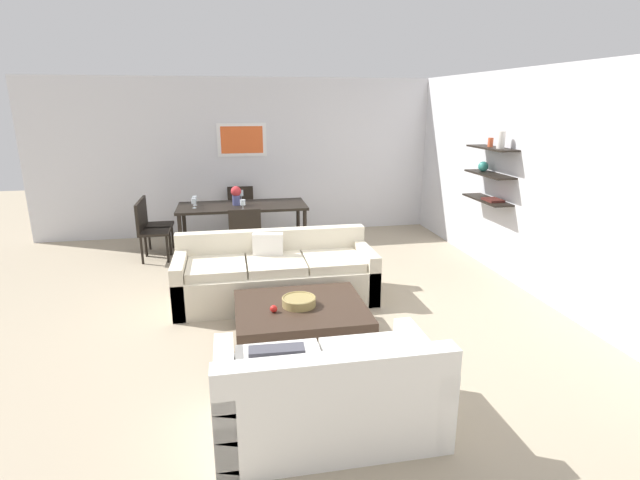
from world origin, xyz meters
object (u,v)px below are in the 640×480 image
object	(u,v)px
decorative_bowl	(299,301)
wine_glass_left_far	(195,199)
dining_chair_left_near	(148,227)
dining_chair_left_far	(152,221)
wine_glass_head	(241,193)
loveseat_white	(327,394)
dining_chair_head	(241,209)
centerpiece_vase	(236,195)
sofa_beige	(275,276)
wine_glass_left_near	(194,201)
apple_on_coffee_table	(274,309)
wine_glass_foot	(243,203)
dining_chair_foot	(245,234)
dining_table	(242,209)
coffee_table	(301,323)

from	to	relation	value
decorative_bowl	wine_glass_left_far	distance (m)	3.48
dining_chair_left_near	wine_glass_left_far	bearing A→B (deg)	23.63
dining_chair_left_far	wine_glass_head	size ratio (longest dim) A/B	5.20
wine_glass_left_far	wine_glass_head	distance (m)	0.76
loveseat_white	dining_chair_left_far	bearing A→B (deg)	110.98
dining_chair_head	centerpiece_vase	bearing A→B (deg)	-95.97
decorative_bowl	dining_chair_left_far	size ratio (longest dim) A/B	0.38
loveseat_white	centerpiece_vase	bearing A→B (deg)	96.34
sofa_beige	wine_glass_left_near	distance (m)	2.26
apple_on_coffee_table	wine_glass_left_near	bearing A→B (deg)	105.61
dining_chair_left_far	apple_on_coffee_table	bearing A→B (deg)	-65.73
decorative_bowl	wine_glass_foot	bearing A→B (deg)	98.62
loveseat_white	dining_chair_left_far	distance (m)	5.07
loveseat_white	dining_chair_head	bearing A→B (deg)	94.48
dining_chair_left_near	centerpiece_vase	world-z (taller)	centerpiece_vase
apple_on_coffee_table	wine_glass_left_near	xyz separation A→B (m)	(-0.88, 3.16, 0.44)
dining_chair_foot	centerpiece_vase	bearing A→B (deg)	95.76
wine_glass_foot	centerpiece_vase	bearing A→B (deg)	102.71
dining_table	wine_glass_foot	bearing A→B (deg)	-90.00
wine_glass_foot	wine_glass_left_far	bearing A→B (deg)	146.93
sofa_beige	centerpiece_vase	size ratio (longest dim) A/B	7.92
dining_chair_foot	wine_glass_foot	world-z (taller)	wine_glass_foot
dining_table	dining_chair_head	world-z (taller)	dining_chair_head
decorative_bowl	dining_table	distance (m)	3.19
decorative_bowl	wine_glass_head	distance (m)	3.57
dining_chair_foot	wine_glass_head	xyz separation A→B (m)	(-0.00, 1.19, 0.36)
decorative_bowl	apple_on_coffee_table	distance (m)	0.28
coffee_table	wine_glass_left_near	world-z (taller)	wine_glass_left_near
wine_glass_left_near	dining_chair_foot	bearing A→B (deg)	-45.26
dining_chair_head	dining_chair_foot	bearing A→B (deg)	-90.00
coffee_table	dining_table	world-z (taller)	dining_table
decorative_bowl	dining_chair_left_near	bearing A→B (deg)	121.49
dining_chair_left_near	dining_chair_foot	distance (m)	1.53
dining_chair_foot	coffee_table	bearing A→B (deg)	-79.36
decorative_bowl	dining_chair_left_near	xyz separation A→B (m)	(-1.82, 2.97, 0.08)
dining_chair_head	wine_glass_left_near	distance (m)	1.23
decorative_bowl	dining_chair_head	distance (m)	4.01
loveseat_white	decorative_bowl	world-z (taller)	loveseat_white
coffee_table	apple_on_coffee_table	distance (m)	0.37
apple_on_coffee_table	dining_chair_head	world-z (taller)	dining_chair_head
sofa_beige	wine_glass_left_far	bearing A→B (deg)	115.42
sofa_beige	coffee_table	distance (m)	1.13
sofa_beige	loveseat_white	world-z (taller)	same
dining_table	wine_glass_left_far	xyz separation A→B (m)	(-0.72, 0.10, 0.17)
apple_on_coffee_table	dining_chair_head	size ratio (longest dim) A/B	0.08
sofa_beige	dining_chair_left_near	distance (m)	2.52
sofa_beige	wine_glass_head	bearing A→B (deg)	97.15
dining_chair_left_near	wine_glass_left_near	size ratio (longest dim) A/B	5.82
loveseat_white	dining_chair_left_near	bearing A→B (deg)	112.64
loveseat_white	dining_table	xyz separation A→B (m)	(-0.42, 4.54, 0.39)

